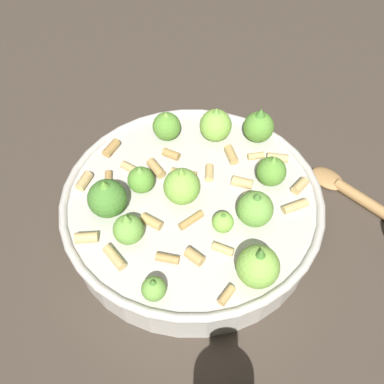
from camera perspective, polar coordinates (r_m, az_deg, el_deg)
The scene contains 3 objects.
ground_plane at distance 0.60m, azimuth -0.00°, elevation -3.89°, with size 2.40×2.40×0.00m, color #42382D.
cooking_pan at distance 0.57m, azimuth 0.11°, elevation -1.68°, with size 0.34×0.34×0.11m.
wooden_spoon at distance 0.66m, azimuth 22.07°, elevation -1.47°, with size 0.13×0.20×0.02m.
Camera 1 is at (0.33, 0.10, 0.49)m, focal length 40.94 mm.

